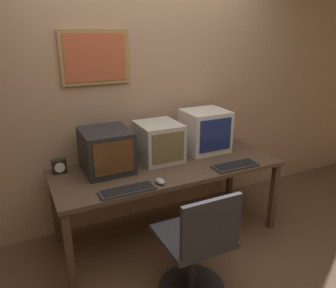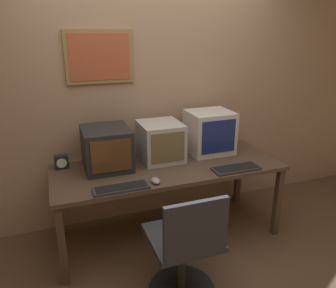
{
  "view_description": "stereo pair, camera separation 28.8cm",
  "coord_description": "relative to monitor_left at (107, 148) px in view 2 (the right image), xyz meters",
  "views": [
    {
      "loc": [
        -1.2,
        -1.7,
        1.88
      ],
      "look_at": [
        0.0,
        0.74,
        0.93
      ],
      "focal_mm": 35.0,
      "sensor_mm": 36.0,
      "label": 1
    },
    {
      "loc": [
        -0.93,
        -1.82,
        1.88
      ],
      "look_at": [
        0.0,
        0.74,
        0.93
      ],
      "focal_mm": 35.0,
      "sensor_mm": 36.0,
      "label": 2
    }
  ],
  "objects": [
    {
      "name": "ground_plane",
      "position": [
        0.52,
        -0.89,
        -0.9
      ],
      "size": [
        14.0,
        14.0,
        0.0
      ],
      "primitive_type": "plane",
      "color": "brown"
    },
    {
      "name": "wall_back",
      "position": [
        0.51,
        0.36,
        0.4
      ],
      "size": [
        8.0,
        0.08,
        2.6
      ],
      "color": "tan",
      "rests_on": "ground_plane"
    },
    {
      "name": "desk",
      "position": [
        0.52,
        -0.15,
        -0.24
      ],
      "size": [
        2.04,
        0.79,
        0.72
      ],
      "color": "#4C3828",
      "rests_on": "ground_plane"
    },
    {
      "name": "monitor_left",
      "position": [
        0.0,
        0.0,
        0.0
      ],
      "size": [
        0.4,
        0.45,
        0.36
      ],
      "color": "black",
      "rests_on": "desk"
    },
    {
      "name": "monitor_center",
      "position": [
        0.51,
        0.03,
        -0.0
      ],
      "size": [
        0.37,
        0.41,
        0.35
      ],
      "color": "#B7B2A8",
      "rests_on": "desk"
    },
    {
      "name": "monitor_right",
      "position": [
        1.02,
        0.04,
        0.03
      ],
      "size": [
        0.42,
        0.38,
        0.41
      ],
      "color": "beige",
      "rests_on": "desk"
    },
    {
      "name": "keyboard_main",
      "position": [
        0.02,
        -0.47,
        -0.17
      ],
      "size": [
        0.43,
        0.14,
        0.03
      ],
      "color": "#333338",
      "rests_on": "desk"
    },
    {
      "name": "keyboard_side",
      "position": [
        1.04,
        -0.44,
        -0.17
      ],
      "size": [
        0.42,
        0.16,
        0.03
      ],
      "color": "#333338",
      "rests_on": "desk"
    },
    {
      "name": "mouse_near_keyboard",
      "position": [
        0.3,
        -0.45,
        -0.16
      ],
      "size": [
        0.07,
        0.11,
        0.04
      ],
      "color": "gray",
      "rests_on": "desk"
    },
    {
      "name": "desk_clock",
      "position": [
        -0.38,
        0.11,
        -0.12
      ],
      "size": [
        0.12,
        0.07,
        0.12
      ],
      "color": "black",
      "rests_on": "desk"
    },
    {
      "name": "office_chair",
      "position": [
        0.36,
        -0.93,
        -0.51
      ],
      "size": [
        0.5,
        0.5,
        0.88
      ],
      "color": "black",
      "rests_on": "ground_plane"
    }
  ]
}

